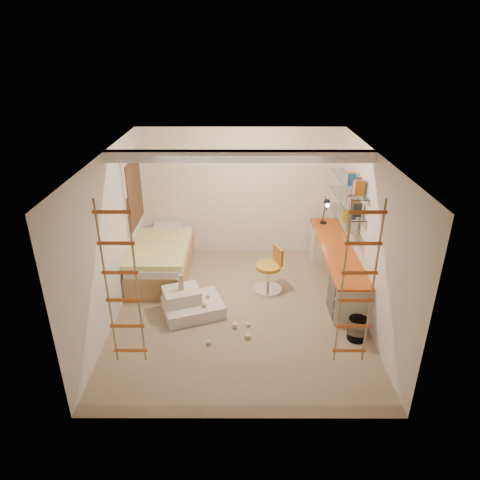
{
  "coord_description": "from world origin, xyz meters",
  "views": [
    {
      "loc": [
        0.01,
        -5.95,
        4.06
      ],
      "look_at": [
        0.0,
        0.3,
        1.15
      ],
      "focal_mm": 32.0,
      "sensor_mm": 36.0,
      "label": 1
    }
  ],
  "objects_px": {
    "bed": "(162,259)",
    "play_platform": "(190,304)",
    "desk": "(335,264)",
    "swivel_chair": "(269,275)"
  },
  "relations": [
    {
      "from": "desk",
      "to": "play_platform",
      "type": "xyz_separation_m",
      "value": [
        -2.54,
        -0.92,
        -0.24
      ]
    },
    {
      "from": "bed",
      "to": "swivel_chair",
      "type": "relative_size",
      "value": 2.37
    },
    {
      "from": "play_platform",
      "to": "swivel_chair",
      "type": "bearing_deg",
      "value": 26.76
    },
    {
      "from": "desk",
      "to": "swivel_chair",
      "type": "relative_size",
      "value": 3.31
    },
    {
      "from": "bed",
      "to": "play_platform",
      "type": "relative_size",
      "value": 1.78
    },
    {
      "from": "bed",
      "to": "swivel_chair",
      "type": "height_order",
      "value": "swivel_chair"
    },
    {
      "from": "desk",
      "to": "swivel_chair",
      "type": "height_order",
      "value": "swivel_chair"
    },
    {
      "from": "bed",
      "to": "play_platform",
      "type": "xyz_separation_m",
      "value": [
        0.66,
        -1.28,
        -0.17
      ]
    },
    {
      "from": "desk",
      "to": "play_platform",
      "type": "bearing_deg",
      "value": -160.16
    },
    {
      "from": "swivel_chair",
      "to": "play_platform",
      "type": "relative_size",
      "value": 0.75
    }
  ]
}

